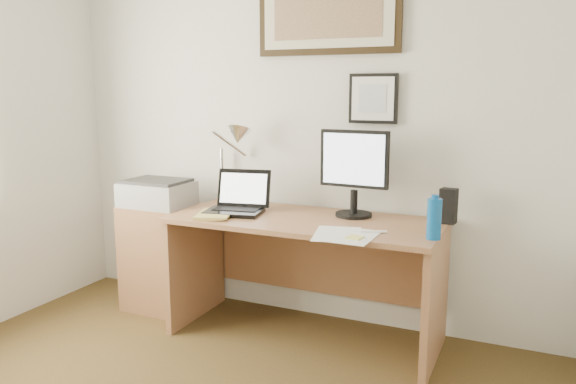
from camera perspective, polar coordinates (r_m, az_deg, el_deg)
The scene contains 17 objects.
wall_back at distance 3.66m, azimuth 1.84°, elevation 6.38°, with size 3.50×0.02×2.50m, color silver.
side_cabinet at distance 3.99m, azimuth -12.42°, elevation -6.45°, with size 0.50×0.40×0.73m, color brown.
water_bottle at distance 2.95m, azimuth 14.63°, elevation -2.67°, with size 0.07×0.07×0.21m, color #0C519D.
bottle_cap at distance 2.93m, azimuth 14.73°, elevation -0.47°, with size 0.04×0.04×0.02m, color #0C519D.
speaker at distance 3.32m, azimuth 15.97°, elevation -1.38°, with size 0.09×0.08×0.20m, color black.
paper_sheet_a at distance 2.98m, azimuth 4.98°, elevation -4.29°, with size 0.23×0.33×0.00m, color white.
paper_sheet_b at distance 2.95m, azimuth 6.55°, elevation -4.46°, with size 0.23×0.33×0.00m, color white.
sticky_pad at distance 2.90m, azimuth 6.80°, elevation -4.62°, with size 0.08×0.08×0.01m, color #DDDD68.
marker_pen at distance 3.03m, azimuth 8.69°, elevation -4.01°, with size 0.02×0.02×0.14m, color white.
book at distance 3.45m, azimuth -9.06°, elevation -2.22°, with size 0.20×0.28×0.02m, color tan.
desk at distance 3.47m, azimuth 2.27°, elevation -6.19°, with size 1.60×0.70×0.75m.
laptop at distance 3.50m, azimuth -5.15°, elevation -1.15°, with size 0.38×0.35×0.26m.
lcd_monitor at distance 3.36m, azimuth 6.73°, elevation 2.35°, with size 0.42×0.22×0.52m.
printer at distance 3.88m, azimuth -13.15°, elevation -0.09°, with size 0.44×0.34×0.18m.
desk_lamp at distance 3.67m, azimuth -5.23°, elevation 5.38°, with size 0.29×0.27×0.53m.
picture_large at distance 3.60m, azimuth 4.04°, elevation 17.46°, with size 0.92×0.04×0.47m.
picture_small at distance 3.48m, azimuth 8.65°, elevation 9.36°, with size 0.30×0.03×0.30m.
Camera 1 is at (1.39, -1.38, 1.50)m, focal length 35.00 mm.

